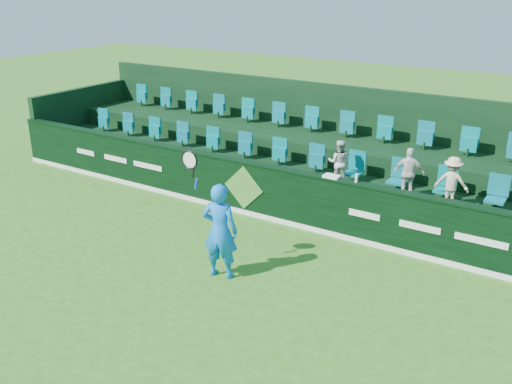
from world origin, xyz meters
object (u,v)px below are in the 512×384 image
Objects in this scene: spectator_left at (339,162)px; spectator_middle at (409,173)px; tennis_player at (220,230)px; towel at (332,176)px; spectator_right at (452,182)px; drinks_bottle at (356,178)px.

spectator_left is 0.93× the size of spectator_middle.
spectator_left is at bearing 81.48° from tennis_player.
spectator_left reaches higher than towel.
spectator_middle is 1.04× the size of spectator_right.
tennis_player is at bearing 47.03° from spectator_right.
spectator_right is at bearing 164.52° from spectator_middle.
spectator_middle reaches higher than drinks_bottle.
tennis_player is 5.17m from spectator_right.
towel is (-1.35, -1.12, -0.00)m from spectator_middle.
spectator_middle is at bearing 39.61° from towel.
drinks_bottle is (-1.72, -1.12, 0.09)m from spectator_right.
tennis_player is at bearing -117.75° from drinks_bottle.
drinks_bottle is at bearing 29.03° from spectator_right.
spectator_right is at bearing 33.04° from drinks_bottle.
tennis_player is 4.64m from spectator_middle.
drinks_bottle is at bearing 39.77° from spectator_middle.
tennis_player is at bearing 44.71° from spectator_middle.
drinks_bottle is at bearing 0.00° from towel.
towel is at bearing 21.97° from spectator_right.
spectator_right is (2.64, 0.00, 0.01)m from spectator_left.
drinks_bottle reaches higher than towel.
towel is (0.94, 2.89, 0.41)m from tennis_player.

